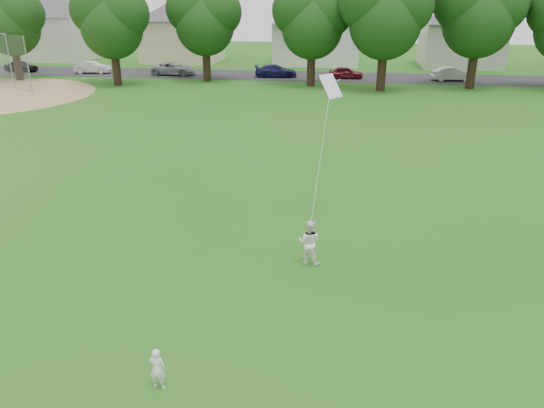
# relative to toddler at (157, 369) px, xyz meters

# --- Properties ---
(ground) EXTENTS (160.00, 160.00, 0.00)m
(ground) POSITION_rel_toddler_xyz_m (0.12, 3.15, -0.50)
(ground) COLOR #1D6116
(ground) RESTS_ON ground
(street) EXTENTS (90.00, 7.00, 0.01)m
(street) POSITION_rel_toddler_xyz_m (0.12, 45.15, -0.49)
(street) COLOR #2D2D30
(street) RESTS_ON ground
(toddler) EXTENTS (0.36, 0.24, 1.00)m
(toddler) POSITION_rel_toddler_xyz_m (0.00, 0.00, 0.00)
(toddler) COLOR white
(toddler) RESTS_ON ground
(older_boy) EXTENTS (0.79, 0.66, 1.45)m
(older_boy) POSITION_rel_toddler_xyz_m (2.78, 6.05, 0.23)
(older_boy) COLOR white
(older_boy) RESTS_ON ground
(kite) EXTENTS (0.98, 2.52, 5.52)m
(kite) POSITION_rel_toddler_xyz_m (2.96, 8.03, 2.45)
(kite) COLOR white
(kite) RESTS_ON ground
(tree_row) EXTENTS (82.49, 8.78, 9.78)m
(tree_row) POSITION_rel_toddler_xyz_m (4.31, 39.28, 5.59)
(tree_row) COLOR black
(tree_row) RESTS_ON ground
(parked_cars) EXTENTS (47.54, 2.15, 1.28)m
(parked_cars) POSITION_rel_toddler_xyz_m (-8.34, 44.15, 0.11)
(parked_cars) COLOR black
(parked_cars) RESTS_ON ground
(house_row) EXTENTS (76.64, 13.76, 9.18)m
(house_row) POSITION_rel_toddler_xyz_m (0.26, 55.15, 3.92)
(house_row) COLOR beige
(house_row) RESTS_ON ground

